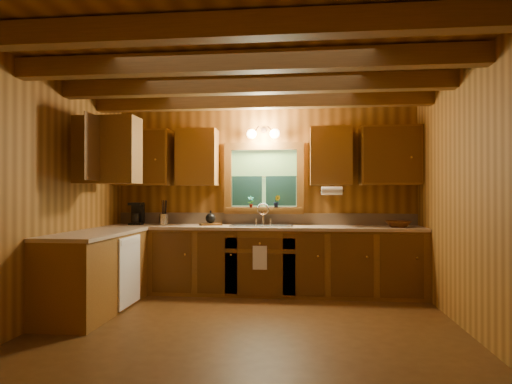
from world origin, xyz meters
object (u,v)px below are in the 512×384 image
Objects in this scene: coffee_maker at (137,214)px; wicker_basket at (398,224)px; sink at (262,229)px; cutting_board at (211,224)px.

coffee_maker reaches higher than wicker_basket.
coffee_maker is (-1.77, 0.07, 0.20)m from sink.
wicker_basket is at bearing -2.30° from sink.
coffee_maker is 1.06m from cutting_board.
sink is 0.72m from cutting_board.
wicker_basket is (1.77, -0.07, 0.08)m from sink.
coffee_maker reaches higher than cutting_board.
coffee_maker reaches higher than sink.
cutting_board is 0.88× the size of wicker_basket.
sink is 2.64× the size of coffee_maker.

